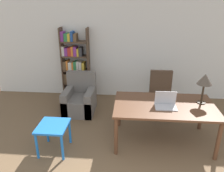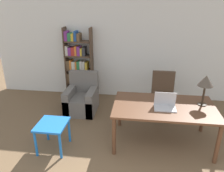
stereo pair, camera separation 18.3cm
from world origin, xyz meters
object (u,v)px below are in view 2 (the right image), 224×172
Objects in this scene: office_chair at (163,97)px; bookshelf at (78,66)px; desk at (164,110)px; side_table_blue at (52,128)px; laptop at (165,105)px; table_lamp at (206,82)px; armchair at (82,99)px.

bookshelf reaches higher than office_chair.
side_table_blue is at bearing -166.48° from desk.
side_table_blue is (-1.95, -0.39, -0.39)m from laptop.
side_table_blue is (-1.95, -0.47, -0.26)m from desk.
laptop is 0.37× the size of office_chair.
side_table_blue is at bearing -168.79° from laptop.
laptop is 2.91m from bookshelf.
armchair is at bearing 159.92° from table_lamp.
desk is 2.14m from armchair.
table_lamp is at bearing -32.05° from bookshelf.
office_chair is (-0.60, 0.98, -0.77)m from table_lamp.
laptop reaches higher than office_chair.
office_chair is (0.08, 1.19, -0.38)m from laptop.
table_lamp is at bearing 17.36° from laptop.
side_table_blue is 1.53m from armchair.
desk is 1.14m from office_chair.
table_lamp is 0.30× the size of bookshelf.
side_table_blue is 0.29× the size of bookshelf.
table_lamp is 0.61× the size of armchair.
side_table_blue is at bearing -167.18° from table_lamp.
office_chair is (0.09, 1.11, -0.24)m from desk.
armchair is 1.07m from bookshelf.
table_lamp is at bearing -58.73° from office_chair.
armchair is at bearing 148.30° from laptop.
laptop is at bearing -31.70° from armchair.
bookshelf is (-0.18, 2.36, 0.44)m from side_table_blue.
laptop is at bearing -42.75° from bookshelf.
bookshelf is (-2.22, 0.78, 0.42)m from office_chair.
table_lamp is 1.03× the size of side_table_blue.
laptop is 0.20× the size of bookshelf.
laptop reaches higher than armchair.
office_chair is 0.54× the size of bookshelf.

